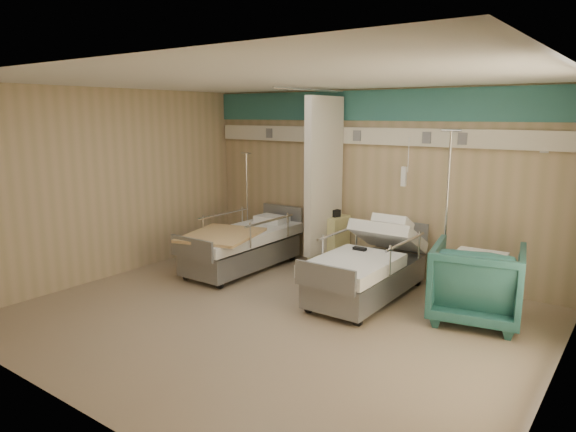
{
  "coord_description": "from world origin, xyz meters",
  "views": [
    {
      "loc": [
        3.59,
        -4.61,
        2.43
      ],
      "look_at": [
        -0.19,
        0.6,
        1.14
      ],
      "focal_mm": 32.0,
      "sensor_mm": 36.0,
      "label": 1
    }
  ],
  "objects": [
    {
      "name": "bedside_cabinet",
      "position": [
        -0.55,
        2.2,
        0.42
      ],
      "size": [
        0.5,
        0.48,
        0.85
      ],
      "primitive_type": "cube",
      "color": "#D0CA82",
      "rests_on": "ground"
    },
    {
      "name": "toiletry_bag",
      "position": [
        -0.47,
        2.19,
        0.9
      ],
      "size": [
        0.23,
        0.19,
        0.11
      ],
      "primitive_type": "cube",
      "rotation": [
        0.0,
        0.0,
        -0.38
      ],
      "color": "black",
      "rests_on": "bedside_cabinet"
    },
    {
      "name": "waffle_blanket",
      "position": [
        2.01,
        1.39,
        0.97
      ],
      "size": [
        0.59,
        0.53,
        0.06
      ],
      "primitive_type": "cube",
      "rotation": [
        0.0,
        0.0,
        3.2
      ],
      "color": "white",
      "rests_on": "visitor_armchair"
    },
    {
      "name": "bed_right",
      "position": [
        0.6,
        1.3,
        0.32
      ],
      "size": [
        1.0,
        2.16,
        0.63
      ],
      "primitive_type": null,
      "color": "white",
      "rests_on": "ground"
    },
    {
      "name": "call_remote",
      "position": [
        0.45,
        1.35,
        0.65
      ],
      "size": [
        0.18,
        0.08,
        0.04
      ],
      "primitive_type": "cube",
      "rotation": [
        0.0,
        0.0,
        0.02
      ],
      "color": "black",
      "rests_on": "bed_right"
    },
    {
      "name": "visitor_armchair",
      "position": [
        1.99,
        1.38,
        0.47
      ],
      "size": [
        1.18,
        1.21,
        0.94
      ],
      "primitive_type": "imported",
      "rotation": [
        0.0,
        0.0,
        3.34
      ],
      "color": "#20524E",
      "rests_on": "ground"
    },
    {
      "name": "room_walls",
      "position": [
        -0.03,
        0.25,
        1.86
      ],
      "size": [
        6.04,
        5.04,
        2.82
      ],
      "color": "tan",
      "rests_on": "ground"
    },
    {
      "name": "tan_blanket",
      "position": [
        -1.6,
        0.84,
        0.65
      ],
      "size": [
        1.26,
        1.43,
        0.04
      ],
      "primitive_type": "cube",
      "rotation": [
        0.0,
        0.0,
        0.28
      ],
      "color": "tan",
      "rests_on": "bed_left"
    },
    {
      "name": "iv_stand_left",
      "position": [
        -2.13,
        2.06,
        0.36
      ],
      "size": [
        0.32,
        0.32,
        1.78
      ],
      "rotation": [
        0.0,
        0.0,
        -0.28
      ],
      "color": "silver",
      "rests_on": "ground"
    },
    {
      "name": "white_cup",
      "position": [
        -0.74,
        2.18,
        0.92
      ],
      "size": [
        0.12,
        0.12,
        0.14
      ],
      "primitive_type": "cylinder",
      "rotation": [
        0.0,
        0.0,
        0.33
      ],
      "color": "white",
      "rests_on": "bedside_cabinet"
    },
    {
      "name": "ground",
      "position": [
        0.0,
        0.0,
        0.0
      ],
      "size": [
        6.0,
        5.0,
        0.0
      ],
      "primitive_type": "cube",
      "color": "gray",
      "rests_on": "ground"
    },
    {
      "name": "bed_left",
      "position": [
        -1.6,
        1.3,
        0.32
      ],
      "size": [
        1.0,
        2.16,
        0.63
      ],
      "primitive_type": null,
      "color": "white",
      "rests_on": "ground"
    },
    {
      "name": "iv_stand_right",
      "position": [
        1.34,
        2.1,
        0.46
      ],
      "size": [
        0.4,
        0.4,
        2.23
      ],
      "rotation": [
        0.0,
        0.0,
        -0.3
      ],
      "color": "silver",
      "rests_on": "ground"
    }
  ]
}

